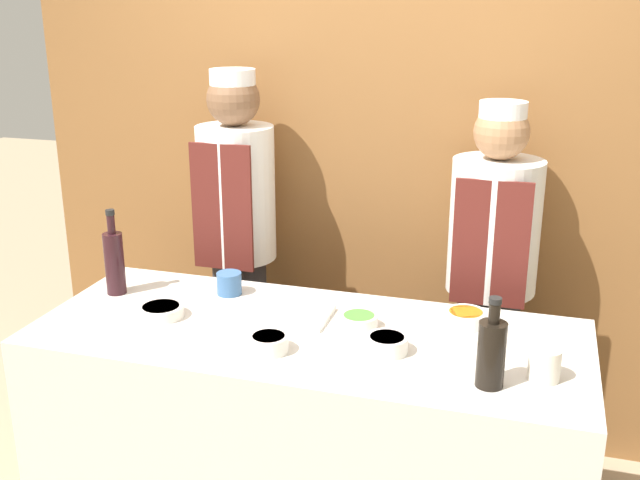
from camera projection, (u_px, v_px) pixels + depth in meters
The scene contains 14 objects.
cabinet_wall at pixel (377, 180), 3.43m from camera, with size 3.27×0.18×2.40m.
counter at pixel (308, 446), 2.70m from camera, with size 1.89×0.76×0.91m.
sauce_bowl_purple at pixel (387, 343), 2.40m from camera, with size 0.14×0.14×0.05m.
sauce_bowl_green at pixel (359, 320), 2.58m from camera, with size 0.13×0.13×0.05m.
sauce_bowl_red at pixel (269, 342), 2.41m from camera, with size 0.13×0.13×0.06m.
sauce_bowl_brown at pixel (161, 311), 2.67m from camera, with size 0.16×0.16×0.04m.
sauce_bowl_orange at pixel (466, 317), 2.60m from camera, with size 0.14×0.14×0.05m.
cutting_board at pixel (287, 314), 2.68m from camera, with size 0.30×0.21×0.02m.
bottle_soy at pixel (491, 352), 2.17m from camera, with size 0.08×0.08×0.28m.
bottle_wine at pixel (114, 261), 2.85m from camera, with size 0.07×0.07×0.33m.
cup_blue at pixel (229, 283), 2.87m from camera, with size 0.10×0.10×0.09m.
cup_cream at pixel (544, 364), 2.22m from camera, with size 0.10×0.10×0.10m.
chef_left at pixel (238, 243), 3.37m from camera, with size 0.34×0.34×1.71m.
chef_right at pixel (490, 283), 3.08m from camera, with size 0.36×0.36×1.62m.
Camera 1 is at (0.72, -2.23, 2.00)m, focal length 42.00 mm.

